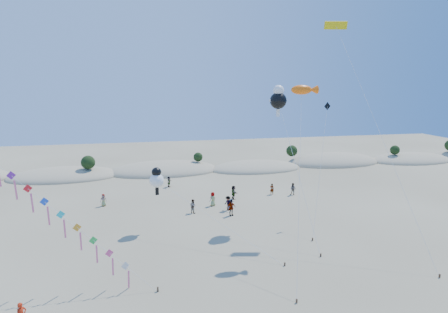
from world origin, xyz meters
TOP-DOWN VIEW (x-y plane):
  - dune_ridge at (1.06, 45.14)m, footprint 145.30×11.49m
  - fish_kite at (11.24, 13.60)m, footprint 5.79×10.71m
  - cartoon_kite_low at (-1.95, 19.05)m, footprint 10.65×11.20m
  - cartoon_kite_high at (11.10, 19.88)m, footprint 2.00×11.27m
  - parafoil_kite at (17.02, 19.00)m, footprint 3.22×15.50m
  - dark_kite at (15.50, 17.82)m, footprint 5.04×7.36m
  - beachgoers at (5.69, 26.40)m, footprint 25.49×14.82m

SIDE VIEW (x-z plane):
  - dune_ridge at x=1.06m, z-range -2.67..2.90m
  - beachgoers at x=5.69m, z-range -0.09..1.79m
  - cartoon_kite_low at x=-1.95m, z-range 2.07..8.59m
  - dark_kite at x=15.50m, z-range 2.16..14.97m
  - cartoon_kite_high at x=11.10m, z-range 5.88..20.56m
  - fish_kite at x=11.24m, z-range 6.84..21.53m
  - parafoil_kite at x=17.02m, z-range 9.78..30.99m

